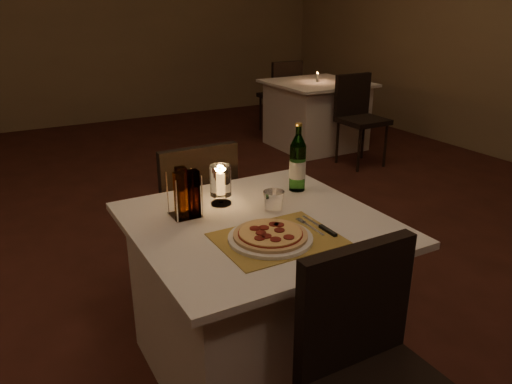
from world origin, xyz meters
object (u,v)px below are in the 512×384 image
chair_far (193,205)px  water_bottle (298,164)px  neighbor_table_right (316,114)px  tumbler (274,201)px  chair_near (373,361)px  hurricane_candle (221,182)px  plate (270,238)px  main_table (258,297)px  pizza (270,234)px

chair_far → water_bottle: size_ratio=2.79×
neighbor_table_right → tumbler: bearing=-128.6°
chair_near → tumbler: (0.11, 0.77, 0.24)m
tumbler → water_bottle: (0.23, 0.17, 0.09)m
hurricane_candle → neighbor_table_right: size_ratio=0.18×
chair_near → plate: 0.57m
main_table → chair_near: size_ratio=1.11×
main_table → plate: bearing=-105.5°
chair_near → pizza: 0.58m
neighbor_table_right → chair_far: bearing=-137.3°
plate → tumbler: tumbler is taller
plate → water_bottle: bearing=46.2°
plate → tumbler: size_ratio=3.55×
plate → main_table: bearing=74.5°
tumbler → hurricane_candle: (-0.16, 0.18, 0.06)m
main_table → chair_near: (-0.00, -0.71, 0.18)m
plate → tumbler: bearing=56.4°
chair_near → water_bottle: size_ratio=2.79×
main_table → pizza: 0.44m
main_table → chair_near: 0.74m
main_table → chair_far: bearing=90.0°
pizza → main_table: bearing=74.5°
tumbler → pizza: bearing=-123.6°
chair_near → tumbler: bearing=82.1°
chair_far → neighbor_table_right: chair_far is taller
pizza → tumbler: (0.16, 0.24, 0.02)m
chair_near → neighbor_table_right: chair_near is taller
main_table → hurricane_candle: 0.53m
neighbor_table_right → main_table: bearing=-129.3°
chair_near → plate: size_ratio=2.81×
pizza → water_bottle: size_ratio=0.87×
main_table → plate: plate is taller
pizza → chair_near: bearing=-84.6°
plate → pizza: pizza is taller
water_bottle → hurricane_candle: bearing=178.2°
plate → hurricane_candle: bearing=90.9°
plate → chair_far: bearing=86.8°
main_table → hurricane_candle: size_ratio=5.55×
plate → tumbler: 0.28m
chair_far → pizza: chair_far is taller
plate → neighbor_table_right: size_ratio=0.32×
pizza → hurricane_candle: (-0.01, 0.42, 0.08)m
chair_near → water_bottle: bearing=70.2°
main_table → water_bottle: (0.34, 0.22, 0.50)m
chair_near → chair_far: bearing=90.0°
pizza → neighbor_table_right: 3.99m
chair_far → plate: chair_far is taller
pizza → hurricane_candle: size_ratio=1.55×
chair_far → tumbler: 0.71m
pizza → water_bottle: water_bottle is taller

